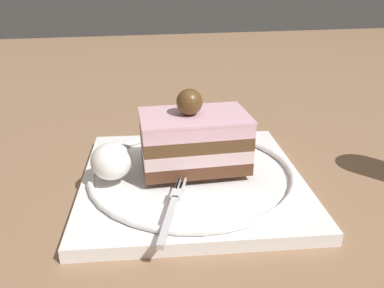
% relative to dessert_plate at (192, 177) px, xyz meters
% --- Properties ---
extents(ground_plane, '(2.40, 2.40, 0.00)m').
position_rel_dessert_plate_xyz_m(ground_plane, '(-0.02, 0.02, -0.01)').
color(ground_plane, '#8C684A').
extents(dessert_plate, '(0.27, 0.27, 0.02)m').
position_rel_dessert_plate_xyz_m(dessert_plate, '(0.00, 0.00, 0.00)').
color(dessert_plate, white).
rests_on(dessert_plate, ground_plane).
extents(cake_slice, '(0.08, 0.12, 0.09)m').
position_rel_dessert_plate_xyz_m(cake_slice, '(0.01, -0.00, 0.04)').
color(cake_slice, '#55301D').
rests_on(cake_slice, dessert_plate).
extents(whipped_cream_dollop, '(0.04, 0.04, 0.04)m').
position_rel_dessert_plate_xyz_m(whipped_cream_dollop, '(-0.00, 0.09, 0.03)').
color(whipped_cream_dollop, white).
rests_on(whipped_cream_dollop, dessert_plate).
extents(fork, '(0.11, 0.05, 0.00)m').
position_rel_dessert_plate_xyz_m(fork, '(-0.07, 0.03, 0.01)').
color(fork, silver).
rests_on(fork, dessert_plate).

